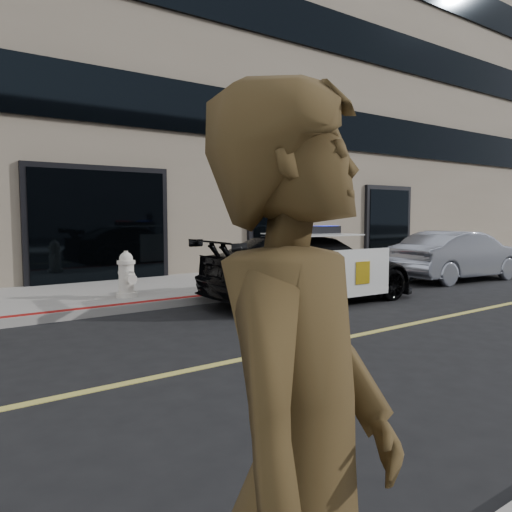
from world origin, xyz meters
TOP-DOWN VIEW (x-y plane):
  - ground at (0.00, 0.00)m, footprint 120.00×120.00m
  - sidewalk_n at (0.00, 5.25)m, footprint 60.00×3.50m
  - building_n at (0.00, 10.50)m, footprint 60.00×7.00m
  - police_car at (1.65, 2.46)m, footprint 2.37×4.77m
  - silver_sedan at (6.96, 2.54)m, footprint 2.15×4.19m
  - fire_hydrant at (-1.42, 4.28)m, footprint 0.40×0.55m
  - pedestrian_a at (-4.27, -3.96)m, footprint 1.09×1.07m

SIDE VIEW (x-z plane):
  - ground at x=0.00m, z-range 0.00..0.00m
  - sidewalk_n at x=0.00m, z-range 0.00..0.15m
  - fire_hydrant at x=-1.42m, z-range 0.12..1.00m
  - silver_sedan at x=6.96m, z-range 0.00..1.29m
  - police_car at x=1.65m, z-range -0.08..1.42m
  - pedestrian_a at x=-4.27m, z-range 0.15..2.02m
  - building_n at x=0.00m, z-range 0.00..12.00m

